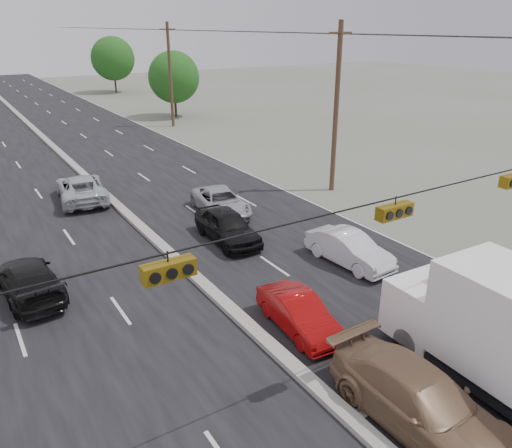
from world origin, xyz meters
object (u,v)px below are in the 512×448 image
(tan_sedan, at_px, (421,402))
(oncoming_far, at_px, (81,188))
(queue_car_b, at_px, (349,249))
(oncoming_near, at_px, (29,281))
(red_sedan, at_px, (299,314))
(tree_right_mid, at_px, (174,77))
(tree_right_far, at_px, (113,59))
(utility_pole_right_b, at_px, (336,108))
(utility_pole_right_c, at_px, (170,75))
(queue_car_a, at_px, (227,226))
(queue_car_c, at_px, (221,202))
(box_truck, at_px, (509,334))

(tan_sedan, distance_m, oncoming_far, 23.03)
(queue_car_b, relative_size, oncoming_near, 0.89)
(red_sedan, bearing_deg, tree_right_mid, 76.45)
(tree_right_mid, xyz_separation_m, tree_right_far, (1.00, 25.00, 0.62))
(utility_pole_right_b, xyz_separation_m, utility_pole_right_c, (0.00, 25.00, 0.00))
(utility_pole_right_c, relative_size, queue_car_a, 2.19)
(tree_right_far, xyz_separation_m, queue_car_b, (-9.71, -63.51, -4.26))
(queue_car_c, bearing_deg, utility_pole_right_c, 80.23)
(tree_right_far, height_order, tan_sedan, tree_right_far)
(queue_car_c, bearing_deg, oncoming_far, 141.23)
(queue_car_a, bearing_deg, tan_sedan, -94.44)
(tree_right_far, distance_m, tan_sedan, 73.22)
(oncoming_far, bearing_deg, oncoming_near, 73.57)
(box_truck, xyz_separation_m, queue_car_b, (1.82, 8.38, -1.16))
(utility_pole_right_b, relative_size, queue_car_b, 2.36)
(tree_right_mid, bearing_deg, queue_car_c, -109.20)
(tan_sedan, relative_size, red_sedan, 1.41)
(box_truck, relative_size, oncoming_near, 1.52)
(queue_car_b, height_order, oncoming_far, oncoming_far)
(oncoming_near, bearing_deg, tree_right_mid, -125.74)
(utility_pole_right_b, xyz_separation_m, tree_right_far, (3.50, 55.00, -0.15))
(queue_car_b, xyz_separation_m, queue_car_c, (-1.76, 8.45, -0.03))
(oncoming_far, bearing_deg, queue_car_a, 121.53)
(tan_sedan, relative_size, queue_car_b, 1.27)
(box_truck, distance_m, tan_sedan, 3.26)
(tan_sedan, distance_m, red_sedan, 5.20)
(tan_sedan, height_order, queue_car_c, tan_sedan)
(queue_car_a, distance_m, oncoming_far, 10.73)
(tree_right_mid, relative_size, tan_sedan, 1.33)
(utility_pole_right_b, relative_size, oncoming_far, 1.81)
(oncoming_near, bearing_deg, box_truck, 125.16)
(tree_right_mid, relative_size, box_truck, 0.99)
(utility_pole_right_b, xyz_separation_m, queue_car_c, (-7.97, -0.05, -4.44))
(utility_pole_right_b, relative_size, tan_sedan, 1.86)
(queue_car_c, bearing_deg, oncoming_near, -150.82)
(box_truck, relative_size, queue_car_b, 1.71)
(red_sedan, distance_m, queue_car_a, 8.03)
(tree_right_far, bearing_deg, queue_car_a, -102.52)
(tree_right_mid, distance_m, queue_car_b, 39.64)
(tree_right_mid, relative_size, tree_right_far, 0.88)
(tree_right_far, height_order, queue_car_b, tree_right_far)
(box_truck, xyz_separation_m, tan_sedan, (-3.07, 0.25, -1.08))
(utility_pole_right_b, xyz_separation_m, box_truck, (-8.03, -16.88, -3.25))
(tan_sedan, xyz_separation_m, queue_car_b, (4.89, 8.12, -0.08))
(queue_car_b, xyz_separation_m, oncoming_far, (-7.69, 14.73, 0.07))
(utility_pole_right_c, distance_m, queue_car_b, 34.36)
(utility_pole_right_c, relative_size, tree_right_mid, 1.40)
(box_truck, bearing_deg, red_sedan, 121.38)
(queue_car_c, bearing_deg, tree_right_far, 86.10)
(queue_car_a, relative_size, queue_car_b, 1.08)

